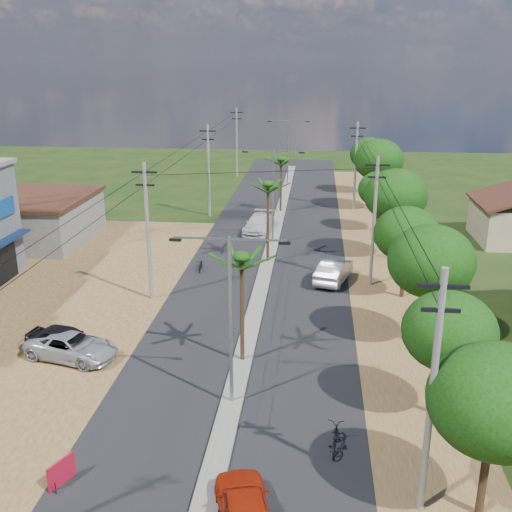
{
  "coord_description": "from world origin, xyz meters",
  "views": [
    {
      "loc": [
        3.5,
        -23.61,
        15.04
      ],
      "look_at": [
        -0.16,
        12.6,
        3.0
      ],
      "focal_mm": 42.0,
      "sensor_mm": 36.0,
      "label": 1
    }
  ],
  "objects": [
    {
      "name": "tree_east_d",
      "position": [
        9.4,
        14.0,
        4.34
      ],
      "size": [
        4.2,
        4.2,
        6.13
      ],
      "color": "black",
      "rests_on": "ground"
    },
    {
      "name": "dirt_lot_west",
      "position": [
        -15.0,
        8.0,
        0.02
      ],
      "size": [
        18.0,
        46.0,
        0.04
      ],
      "primitive_type": "cube",
      "color": "brown",
      "rests_on": "ground"
    },
    {
      "name": "utility_pole_e_c",
      "position": [
        7.5,
        38.0,
        4.76
      ],
      "size": [
        1.6,
        0.24,
        9.0
      ],
      "color": "#605E56",
      "rests_on": "ground"
    },
    {
      "name": "moto_rider_east",
      "position": [
        4.59,
        -2.91,
        0.51
      ],
      "size": [
        0.85,
        1.99,
        1.02
      ],
      "primitive_type": "imported",
      "rotation": [
        0.0,
        0.0,
        3.05
      ],
      "color": "black",
      "rests_on": "ground"
    },
    {
      "name": "car_parked_silver",
      "position": [
        -8.94,
        3.48,
        0.68
      ],
      "size": [
        5.29,
        3.36,
        1.36
      ],
      "primitive_type": "imported",
      "rotation": [
        0.0,
        0.0,
        1.33
      ],
      "color": "#9DA0A5",
      "rests_on": "ground"
    },
    {
      "name": "tree_east_f",
      "position": [
        9.2,
        30.0,
        3.89
      ],
      "size": [
        3.8,
        3.8,
        5.52
      ],
      "color": "black",
      "rests_on": "ground"
    },
    {
      "name": "palm_median_far",
      "position": [
        0.0,
        36.0,
        5.26
      ],
      "size": [
        2.0,
        2.0,
        5.85
      ],
      "color": "black",
      "rests_on": "ground"
    },
    {
      "name": "utility_pole_w_b",
      "position": [
        -7.0,
        12.0,
        4.76
      ],
      "size": [
        1.6,
        0.24,
        9.0
      ],
      "color": "#605E56",
      "rests_on": "ground"
    },
    {
      "name": "road",
      "position": [
        0.0,
        15.0,
        0.02
      ],
      "size": [
        12.0,
        110.0,
        0.04
      ],
      "primitive_type": "cube",
      "color": "black",
      "rests_on": "ground"
    },
    {
      "name": "car_parked_dark",
      "position": [
        -9.47,
        4.04,
        0.74
      ],
      "size": [
        4.61,
        2.53,
        1.49
      ],
      "primitive_type": "imported",
      "rotation": [
        0.0,
        0.0,
        1.38
      ],
      "color": "black",
      "rests_on": "ground"
    },
    {
      "name": "streetlight_near",
      "position": [
        0.0,
        0.0,
        4.79
      ],
      "size": [
        5.1,
        0.18,
        8.0
      ],
      "color": "gray",
      "rests_on": "ground"
    },
    {
      "name": "streetlight_far",
      "position": [
        0.0,
        50.0,
        4.79
      ],
      "size": [
        5.1,
        0.18,
        8.0
      ],
      "color": "gray",
      "rests_on": "ground"
    },
    {
      "name": "car_white_far",
      "position": [
        -1.5,
        28.44,
        0.78
      ],
      "size": [
        2.8,
        5.61,
        1.57
      ],
      "primitive_type": "imported",
      "rotation": [
        0.0,
        0.0,
        -0.12
      ],
      "color": "#B0B0AC",
      "rests_on": "ground"
    },
    {
      "name": "tree_east_h",
      "position": [
        9.5,
        46.0,
        4.64
      ],
      "size": [
        4.4,
        4.4,
        6.52
      ],
      "color": "black",
      "rests_on": "ground"
    },
    {
      "name": "palm_median_near",
      "position": [
        0.0,
        4.0,
        5.54
      ],
      "size": [
        2.0,
        2.0,
        6.15
      ],
      "color": "black",
      "rests_on": "ground"
    },
    {
      "name": "tree_east_e",
      "position": [
        9.6,
        22.0,
        5.09
      ],
      "size": [
        4.8,
        4.8,
        7.14
      ],
      "color": "black",
      "rests_on": "ground"
    },
    {
      "name": "moto_rider_west_a",
      "position": [
        -4.8,
        17.68,
        0.45
      ],
      "size": [
        0.73,
        1.76,
        0.9
      ],
      "primitive_type": "imported",
      "rotation": [
        0.0,
        0.0,
        0.08
      ],
      "color": "black",
      "rests_on": "ground"
    },
    {
      "name": "moto_rider_west_b",
      "position": [
        -1.2,
        31.03,
        0.56
      ],
      "size": [
        0.91,
        1.93,
        1.12
      ],
      "primitive_type": "imported",
      "rotation": [
        0.0,
        0.0,
        -0.22
      ],
      "color": "black",
      "rests_on": "ground"
    },
    {
      "name": "tree_east_c",
      "position": [
        9.7,
        7.0,
        4.86
      ],
      "size": [
        4.6,
        4.6,
        6.83
      ],
      "color": "black",
      "rests_on": "ground"
    },
    {
      "name": "utility_pole_e_a",
      "position": [
        7.5,
        -6.0,
        4.76
      ],
      "size": [
        1.6,
        0.24,
        9.0
      ],
      "color": "#605E56",
      "rests_on": "ground"
    },
    {
      "name": "streetlight_mid",
      "position": [
        0.0,
        25.0,
        4.79
      ],
      "size": [
        5.1,
        0.18,
        8.0
      ],
      "color": "gray",
      "rests_on": "ground"
    },
    {
      "name": "utility_pole_w_c",
      "position": [
        -7.0,
        34.0,
        4.76
      ],
      "size": [
        1.6,
        0.24,
        9.0
      ],
      "color": "#605E56",
      "rests_on": "ground"
    },
    {
      "name": "median",
      "position": [
        0.0,
        18.0,
        0.09
      ],
      "size": [
        1.0,
        90.0,
        0.18
      ],
      "primitive_type": "cube",
      "color": "#605E56",
      "rests_on": "ground"
    },
    {
      "name": "utility_pole_w_d",
      "position": [
        -7.0,
        55.0,
        4.76
      ],
      "size": [
        1.6,
        0.24,
        9.0
      ],
      "color": "#605E56",
      "rests_on": "ground"
    },
    {
      "name": "tree_east_a",
      "position": [
        9.5,
        -6.0,
        4.49
      ],
      "size": [
        4.4,
        4.4,
        6.37
      ],
      "color": "black",
      "rests_on": "ground"
    },
    {
      "name": "roadside_sign",
      "position": [
        -5.5,
        -6.0,
        0.53
      ],
      "size": [
        0.6,
        1.2,
        1.06
      ],
      "rotation": [
        0.0,
        0.0,
        -0.42
      ],
      "color": "maroon",
      "rests_on": "ground"
    },
    {
      "name": "car_red_near",
      "position": [
        1.5,
        -7.55,
        0.75
      ],
      "size": [
        2.82,
        4.72,
        1.51
      ],
      "primitive_type": "imported",
      "rotation": [
        0.0,
        0.0,
        3.39
      ],
      "color": "#A01E08",
      "rests_on": "ground"
    },
    {
      "name": "tree_east_b",
      "position": [
        9.3,
        0.0,
        4.11
      ],
      "size": [
        4.0,
        4.0,
        5.83
      ],
      "color": "black",
      "rests_on": "ground"
    },
    {
      "name": "car_silver_mid",
      "position": [
        5.0,
        16.43,
        0.8
      ],
      "size": [
        3.04,
        5.15,
        1.6
      ],
      "primitive_type": "imported",
      "rotation": [
        0.0,
        0.0,
        2.85
      ],
      "color": "#9DA0A5",
      "rests_on": "ground"
    },
    {
      "name": "palm_median_mid",
      "position": [
        0.0,
        20.0,
        5.9
      ],
      "size": [
        2.0,
        2.0,
        6.55
      ],
      "color": "black",
      "rests_on": "ground"
    },
    {
      "name": "ground",
      "position": [
        0.0,
        0.0,
        0.0
      ],
      "size": [
        160.0,
        160.0,
        0.0
      ],
      "primitive_type": "plane",
      "color": "black",
      "rests_on": "ground"
    },
    {
      "name": "tree_east_g",
      "position": [
        9.8,
        38.0,
        5.24
      ],
      "size": [
        5.0,
        5.0,
        7.38
      ],
      "color": "black",
      "rests_on": "ground"
    },
    {
      "name": "low_shed",
      "position": [
        -21.0,
        24.0,
        1.97
      ],
      "size": [
        10.4,
        10.4,
        3.95
      ],
      "color": "#605E56",
      "rests_on": "ground"
    },
    {
      "name": "utility_pole_e_b",
      "position": [
        7.5,
        16.0,
        4.76
      ],
      "size": [
        1.6,
        0.24,
        9.0
      ],
      "color": "#605E56",
      "rests_on": "ground"
    },
    {
      "name": "dirt_shoulder_east",
      "position": [
        8.5,
        15.0,
        0.01
      ],
      "size": [
        5.0,
        90.0,
        0.03
      ],
      "primitive_type": "cube",
      "color": "brown",
      "rests_on": "ground"
    }
  ]
}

